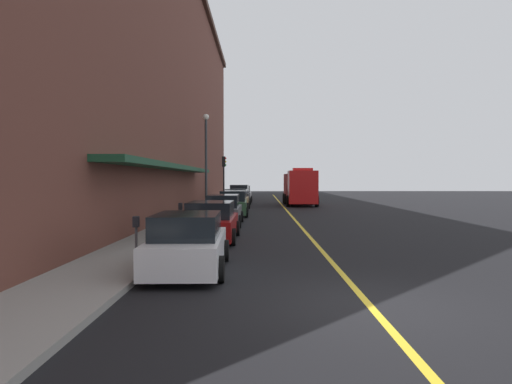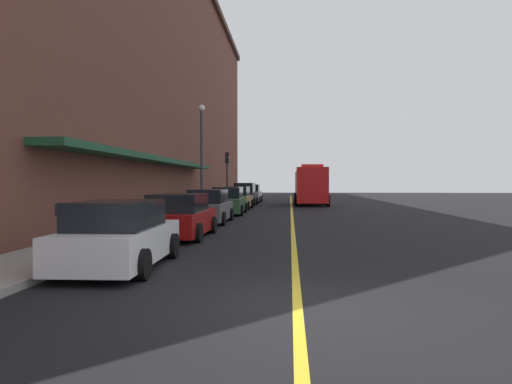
{
  "view_description": "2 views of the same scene",
  "coord_description": "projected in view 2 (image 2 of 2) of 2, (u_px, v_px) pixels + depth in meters",
  "views": [
    {
      "loc": [
        -2.14,
        -8.52,
        2.45
      ],
      "look_at": [
        -2.43,
        30.0,
        1.31
      ],
      "focal_mm": 30.67,
      "sensor_mm": 36.0,
      "label": 1
    },
    {
      "loc": [
        -0.12,
        -7.23,
        1.97
      ],
      "look_at": [
        -2.59,
        26.03,
        1.26
      ],
      "focal_mm": 32.1,
      "sensor_mm": 36.0,
      "label": 2
    }
  ],
  "objects": [
    {
      "name": "parked_car_2",
      "position": [
        209.0,
        207.0,
        22.18
      ],
      "size": [
        1.98,
        4.57,
        1.63
      ],
      "rotation": [
        0.0,
        0.0,
        1.57
      ],
      "color": "#595B60",
      "rests_on": "ground"
    },
    {
      "name": "lane_center_stripe",
      "position": [
        292.0,
        210.0,
        32.17
      ],
      "size": [
        0.16,
        70.0,
        0.01
      ],
      "primitive_type": "cube",
      "color": "gold",
      "rests_on": "ground"
    },
    {
      "name": "parked_car_4",
      "position": [
        237.0,
        199.0,
        33.47
      ],
      "size": [
        2.1,
        4.29,
        1.67
      ],
      "rotation": [
        0.0,
        0.0,
        1.55
      ],
      "color": "#A5844C",
      "rests_on": "ground"
    },
    {
      "name": "fire_truck",
      "position": [
        310.0,
        186.0,
        39.81
      ],
      "size": [
        2.86,
        8.0,
        3.43
      ],
      "rotation": [
        0.0,
        0.0,
        -1.57
      ],
      "color": "red",
      "rests_on": "ground"
    },
    {
      "name": "parking_meter_0",
      "position": [
        233.0,
        192.0,
        41.77
      ],
      "size": [
        0.14,
        0.18,
        1.33
      ],
      "color": "#4C4C51",
      "rests_on": "sidewalk_left"
    },
    {
      "name": "street_lamp_left",
      "position": [
        202.0,
        146.0,
        30.21
      ],
      "size": [
        0.44,
        0.44,
        6.94
      ],
      "color": "#33383D",
      "rests_on": "sidewalk_left"
    },
    {
      "name": "parking_meter_1",
      "position": [
        60.0,
        222.0,
        10.4
      ],
      "size": [
        0.14,
        0.18,
        1.33
      ],
      "color": "#4C4C51",
      "rests_on": "sidewalk_left"
    },
    {
      "name": "parked_car_0",
      "position": [
        120.0,
        236.0,
        10.5
      ],
      "size": [
        2.15,
        4.4,
        1.55
      ],
      "rotation": [
        0.0,
        0.0,
        1.6
      ],
      "color": "silver",
      "rests_on": "ground"
    },
    {
      "name": "traffic_light_near",
      "position": [
        227.0,
        168.0,
        37.71
      ],
      "size": [
        0.38,
        0.36,
        4.3
      ],
      "color": "#232326",
      "rests_on": "sidewalk_left"
    },
    {
      "name": "parked_car_1",
      "position": [
        180.0,
        217.0,
        16.33
      ],
      "size": [
        2.12,
        4.55,
        1.56
      ],
      "rotation": [
        0.0,
        0.0,
        1.56
      ],
      "color": "maroon",
      "rests_on": "ground"
    },
    {
      "name": "sidewalk_left",
      "position": [
        205.0,
        209.0,
        32.63
      ],
      "size": [
        2.4,
        70.0,
        0.15
      ],
      "primitive_type": "cube",
      "color": "gray",
      "rests_on": "ground"
    },
    {
      "name": "parked_car_5",
      "position": [
        245.0,
        195.0,
        39.07
      ],
      "size": [
        2.06,
        4.31,
        1.92
      ],
      "rotation": [
        0.0,
        0.0,
        1.55
      ],
      "color": "black",
      "rests_on": "ground"
    },
    {
      "name": "ground_plane",
      "position": [
        292.0,
        210.0,
        32.17
      ],
      "size": [
        112.0,
        112.0,
        0.0
      ],
      "primitive_type": "plane",
      "color": "black"
    },
    {
      "name": "parked_car_6",
      "position": [
        251.0,
        194.0,
        45.22
      ],
      "size": [
        2.1,
        4.5,
        1.76
      ],
      "rotation": [
        0.0,
        0.0,
        1.57
      ],
      "color": "silver",
      "rests_on": "ground"
    },
    {
      "name": "parked_car_3",
      "position": [
        229.0,
        201.0,
        28.18
      ],
      "size": [
        2.11,
        4.9,
        1.68
      ],
      "rotation": [
        0.0,
        0.0,
        1.59
      ],
      "color": "#2D5133",
      "rests_on": "ground"
    },
    {
      "name": "brick_building_left",
      "position": [
        97.0,
        72.0,
        31.97
      ],
      "size": [
        13.57,
        64.0,
        19.38
      ],
      "color": "brown",
      "rests_on": "ground"
    },
    {
      "name": "parking_meter_2",
      "position": [
        147.0,
        207.0,
        16.79
      ],
      "size": [
        0.14,
        0.18,
        1.33
      ],
      "color": "#4C4C51",
      "rests_on": "sidewalk_left"
    }
  ]
}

